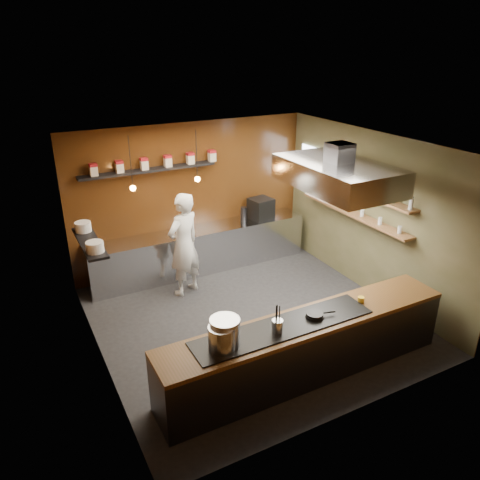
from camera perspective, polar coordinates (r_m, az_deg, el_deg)
floor at (r=8.19m, az=1.37°, el=-9.66°), size 5.00×5.00×0.00m
back_wall at (r=9.59m, az=-5.85°, el=5.27°), size 5.00×0.00×5.00m
left_wall at (r=6.73m, az=-17.49°, el=-3.94°), size 0.00×5.00×5.00m
right_wall at (r=8.89m, az=15.71°, el=3.01°), size 0.00×5.00×5.00m
ceiling at (r=7.02m, az=1.61°, el=11.33°), size 5.00×5.00×0.00m
window_pane at (r=9.97m, az=9.13°, el=8.20°), size 0.00×1.00×1.00m
prep_counter at (r=9.69m, az=-4.86°, el=-1.18°), size 4.60×0.65×0.90m
pass_counter at (r=6.82m, az=8.10°, el=-12.80°), size 4.40×0.72×0.94m
tin_shelf at (r=8.99m, az=-11.06°, el=8.36°), size 2.60×0.26×0.04m
plate_shelf at (r=7.63m, az=-17.88°, el=-0.26°), size 0.30×1.40×0.04m
bottle_shelf_upper at (r=8.86m, az=13.94°, el=6.01°), size 0.26×2.80×0.04m
bottle_shelf_lower at (r=9.01m, az=13.65°, el=3.16°), size 0.26×2.80×0.04m
extractor_hood at (r=7.53m, az=11.82°, el=7.82°), size 1.20×2.00×0.72m
pendant_left at (r=8.26m, az=-12.95°, el=6.52°), size 0.10×0.10×0.95m
pendant_right at (r=8.62m, az=-5.22°, el=7.73°), size 0.10×0.10×0.95m
storage_tins at (r=9.00m, az=-10.20°, el=9.31°), size 2.43×0.13×0.22m
plate_stacks at (r=7.59m, az=-17.97°, el=0.43°), size 0.26×1.16×0.16m
bottles at (r=8.82m, az=14.02°, el=6.87°), size 0.06×2.66×0.24m
wine_glasses at (r=8.98m, az=13.70°, el=3.66°), size 0.07×2.37×0.13m
stockpot_large at (r=5.89m, az=-1.85°, el=-11.16°), size 0.44×0.44×0.37m
stockpot_small at (r=5.84m, az=-2.22°, el=-11.82°), size 0.35×0.35×0.32m
utensil_crock at (r=6.18m, az=4.57°, el=-10.46°), size 0.19×0.19×0.19m
frying_pan at (r=6.58m, az=9.13°, el=-9.02°), size 0.42×0.26×0.06m
butter_jar at (r=7.09m, az=14.52°, el=-7.06°), size 0.10×0.10×0.09m
espresso_machine at (r=9.99m, az=2.56°, el=3.84°), size 0.51×0.49×0.45m
chef at (r=8.62m, az=-6.87°, el=-0.57°), size 0.85×0.72×1.97m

